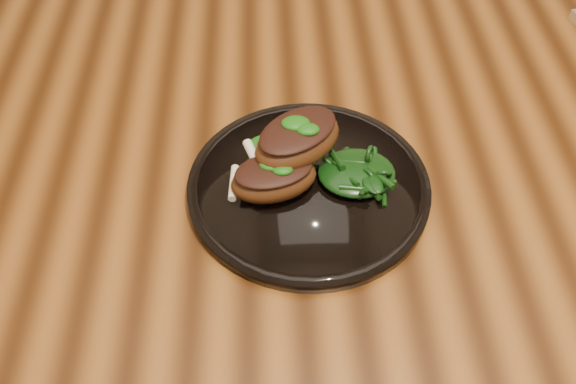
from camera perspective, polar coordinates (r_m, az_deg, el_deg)
The scene contains 6 objects.
desk at distance 0.89m, azimuth 15.11°, elevation 0.40°, with size 1.60×0.80×0.75m.
plate at distance 0.73m, azimuth 1.85°, elevation 0.46°, with size 0.28×0.28×0.02m.
lamb_chop_front at distance 0.70m, azimuth -1.31°, elevation 1.32°, with size 0.11×0.09×0.04m.
lamb_chop_back at distance 0.72m, azimuth 0.80°, elevation 4.71°, with size 0.13×0.12×0.05m.
herb_smear at distance 0.77m, azimuth -0.99°, elevation 4.12°, with size 0.07×0.05×0.00m, color #0A4107.
greens_heap at distance 0.73m, azimuth 6.15°, elevation 2.02°, with size 0.09×0.08×0.03m.
Camera 1 is at (-0.25, -0.56, 1.30)m, focal length 40.00 mm.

